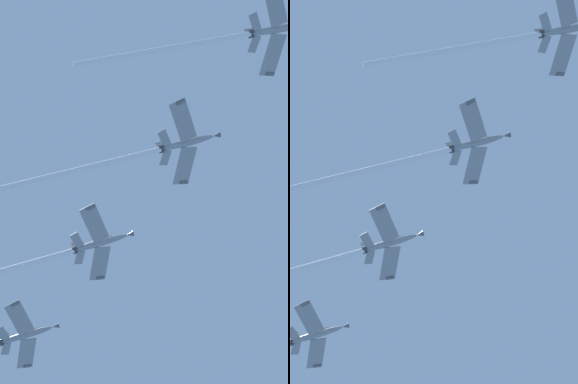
{
  "view_description": "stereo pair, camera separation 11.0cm",
  "coord_description": "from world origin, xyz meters",
  "views": [
    {
      "loc": [
        -24.32,
        -14.13,
        1.57
      ],
      "look_at": [
        16.3,
        51.82,
        125.34
      ],
      "focal_mm": 64.84,
      "sensor_mm": 36.0,
      "label": 1
    },
    {
      "loc": [
        -24.42,
        -14.07,
        1.57
      ],
      "look_at": [
        16.3,
        51.82,
        125.34
      ],
      "focal_mm": 64.84,
      "sensor_mm": 36.0,
      "label": 2
    }
  ],
  "objects": [
    {
      "name": "jet_lead",
      "position": [
        14.06,
        16.54,
        132.48
      ],
      "size": [
        39.57,
        31.31,
        17.57
      ],
      "color": "gray"
    },
    {
      "name": "jet_second",
      "position": [
        7.95,
        45.77,
        122.98
      ],
      "size": [
        44.42,
        35.43,
        21.92
      ],
      "color": "gray"
    },
    {
      "name": "jet_third",
      "position": [
        3.89,
        73.03,
        117.03
      ],
      "size": [
        42.44,
        34.59,
        20.59
      ],
      "color": "gray"
    }
  ]
}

